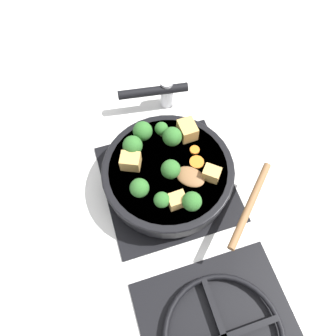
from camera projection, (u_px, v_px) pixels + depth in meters
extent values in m
plane|color=silver|center=(168.00, 183.00, 0.82)|extent=(2.40, 2.40, 0.00)
cube|color=black|center=(168.00, 183.00, 0.81)|extent=(0.31, 0.31, 0.01)
torus|color=black|center=(168.00, 180.00, 0.80)|extent=(0.24, 0.24, 0.01)
cube|color=black|center=(168.00, 180.00, 0.80)|extent=(0.01, 0.23, 0.01)
cube|color=black|center=(168.00, 180.00, 0.80)|extent=(0.23, 0.01, 0.01)
cylinder|color=black|center=(168.00, 173.00, 0.77)|extent=(0.30, 0.30, 0.05)
cylinder|color=brown|center=(168.00, 173.00, 0.77)|extent=(0.27, 0.27, 0.05)
torus|color=black|center=(168.00, 169.00, 0.75)|extent=(0.31, 0.31, 0.01)
cylinder|color=black|center=(153.00, 91.00, 0.87)|extent=(0.19, 0.05, 0.02)
ellipsoid|color=brown|center=(190.00, 177.00, 0.73)|extent=(0.08, 0.08, 0.01)
cylinder|color=brown|center=(250.00, 204.00, 0.70)|extent=(0.17, 0.16, 0.02)
cube|color=tan|center=(212.00, 174.00, 0.72)|extent=(0.05, 0.05, 0.03)
cube|color=tan|center=(177.00, 200.00, 0.69)|extent=(0.04, 0.03, 0.03)
cube|color=tan|center=(187.00, 130.00, 0.77)|extent=(0.04, 0.05, 0.04)
cube|color=tan|center=(131.00, 161.00, 0.74)|extent=(0.05, 0.05, 0.04)
cylinder|color=#709956|center=(191.00, 205.00, 0.70)|extent=(0.01, 0.01, 0.01)
sphere|color=#2D6628|center=(192.00, 201.00, 0.68)|extent=(0.04, 0.04, 0.04)
cylinder|color=#709956|center=(134.00, 151.00, 0.76)|extent=(0.01, 0.01, 0.01)
sphere|color=#2D6628|center=(133.00, 145.00, 0.74)|extent=(0.05, 0.05, 0.05)
cylinder|color=#709956|center=(143.00, 137.00, 0.78)|extent=(0.01, 0.01, 0.01)
sphere|color=#2D6628|center=(143.00, 131.00, 0.76)|extent=(0.05, 0.05, 0.05)
cylinder|color=#709956|center=(171.00, 174.00, 0.73)|extent=(0.01, 0.01, 0.01)
sphere|color=#2D6628|center=(171.00, 169.00, 0.71)|extent=(0.04, 0.04, 0.04)
cylinder|color=#709956|center=(140.00, 192.00, 0.71)|extent=(0.01, 0.01, 0.01)
sphere|color=#2D6628|center=(139.00, 188.00, 0.69)|extent=(0.04, 0.04, 0.04)
cylinder|color=#709956|center=(172.00, 142.00, 0.77)|extent=(0.01, 0.01, 0.01)
sphere|color=#2D6628|center=(172.00, 137.00, 0.75)|extent=(0.05, 0.05, 0.05)
cylinder|color=#709956|center=(162.00, 133.00, 0.79)|extent=(0.01, 0.01, 0.01)
sphere|color=#2D6628|center=(161.00, 129.00, 0.77)|extent=(0.03, 0.03, 0.03)
cylinder|color=#709956|center=(162.00, 203.00, 0.70)|extent=(0.01, 0.01, 0.01)
sphere|color=#2D6628|center=(162.00, 200.00, 0.68)|extent=(0.03, 0.03, 0.03)
cylinder|color=orange|center=(195.00, 150.00, 0.77)|extent=(0.02, 0.02, 0.01)
cylinder|color=orange|center=(197.00, 162.00, 0.75)|extent=(0.03, 0.03, 0.01)
cylinder|color=white|center=(167.00, 95.00, 0.91)|extent=(0.04, 0.04, 0.07)
cylinder|color=#B7B7BC|center=(167.00, 83.00, 0.87)|extent=(0.03, 0.03, 0.01)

